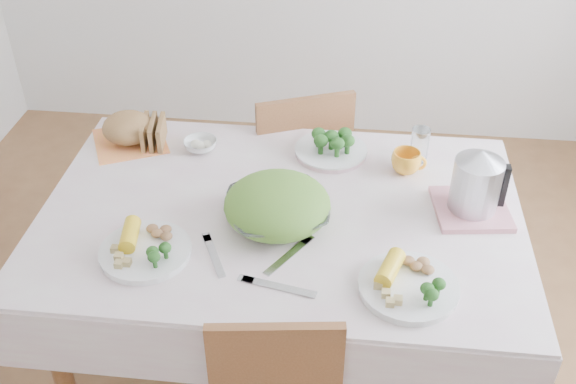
# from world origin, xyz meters

# --- Properties ---
(floor) EXTENTS (3.60, 3.60, 0.00)m
(floor) POSITION_xyz_m (0.00, 0.00, 0.00)
(floor) COLOR brown
(floor) RESTS_ON ground
(dining_table) EXTENTS (1.40, 0.90, 0.75)m
(dining_table) POSITION_xyz_m (0.00, 0.00, 0.38)
(dining_table) COLOR brown
(dining_table) RESTS_ON floor
(tablecloth) EXTENTS (1.50, 1.00, 0.01)m
(tablecloth) POSITION_xyz_m (0.00, 0.00, 0.76)
(tablecloth) COLOR silver
(tablecloth) RESTS_ON dining_table
(chair_far) EXTENTS (0.52, 0.52, 0.88)m
(chair_far) POSITION_xyz_m (-0.04, 0.68, 0.47)
(chair_far) COLOR brown
(chair_far) RESTS_ON floor
(salad_bowl) EXTENTS (0.39, 0.39, 0.07)m
(salad_bowl) POSITION_xyz_m (-0.00, -0.06, 0.80)
(salad_bowl) COLOR white
(salad_bowl) RESTS_ON tablecloth
(dinner_plate_left) EXTENTS (0.31, 0.31, 0.02)m
(dinner_plate_left) POSITION_xyz_m (-0.36, -0.25, 0.77)
(dinner_plate_left) COLOR white
(dinner_plate_left) RESTS_ON tablecloth
(dinner_plate_right) EXTENTS (0.39, 0.39, 0.02)m
(dinner_plate_right) POSITION_xyz_m (0.38, -0.31, 0.77)
(dinner_plate_right) COLOR white
(dinner_plate_right) RESTS_ON tablecloth
(broccoli_plate) EXTENTS (0.31, 0.31, 0.02)m
(broccoli_plate) POSITION_xyz_m (0.14, 0.34, 0.77)
(broccoli_plate) COLOR beige
(broccoli_plate) RESTS_ON tablecloth
(napkin) EXTENTS (0.33, 0.33, 0.00)m
(napkin) POSITION_xyz_m (-0.59, 0.34, 0.76)
(napkin) COLOR #FF944A
(napkin) RESTS_ON tablecloth
(bread_loaf) EXTENTS (0.21, 0.21, 0.11)m
(bread_loaf) POSITION_xyz_m (-0.59, 0.34, 0.82)
(bread_loaf) COLOR brown
(bread_loaf) RESTS_ON napkin
(fruit_bowl) EXTENTS (0.15, 0.15, 0.04)m
(fruit_bowl) POSITION_xyz_m (-0.33, 0.32, 0.78)
(fruit_bowl) COLOR white
(fruit_bowl) RESTS_ON tablecloth
(yellow_mug) EXTENTS (0.11, 0.11, 0.08)m
(yellow_mug) POSITION_xyz_m (0.39, 0.26, 0.80)
(yellow_mug) COLOR #FFA928
(yellow_mug) RESTS_ON tablecloth
(glass_tumbler) EXTENTS (0.08, 0.08, 0.12)m
(glass_tumbler) POSITION_xyz_m (0.44, 0.34, 0.83)
(glass_tumbler) COLOR white
(glass_tumbler) RESTS_ON tablecloth
(pink_tray) EXTENTS (0.25, 0.25, 0.02)m
(pink_tray) POSITION_xyz_m (0.59, 0.06, 0.77)
(pink_tray) COLOR #CA7B85
(pink_tray) RESTS_ON tablecloth
(electric_kettle) EXTENTS (0.17, 0.17, 0.21)m
(electric_kettle) POSITION_xyz_m (0.59, 0.06, 0.88)
(electric_kettle) COLOR #B2B5BA
(electric_kettle) RESTS_ON pink_tray
(fork_left) EXTENTS (0.10, 0.18, 0.00)m
(fork_left) POSITION_xyz_m (-0.17, -0.23, 0.76)
(fork_left) COLOR silver
(fork_left) RESTS_ON tablecloth
(fork_right) EXTENTS (0.13, 0.18, 0.00)m
(fork_right) POSITION_xyz_m (0.05, -0.21, 0.76)
(fork_right) COLOR silver
(fork_right) RESTS_ON tablecloth
(knife) EXTENTS (0.21, 0.07, 0.00)m
(knife) POSITION_xyz_m (0.03, -0.34, 0.76)
(knife) COLOR silver
(knife) RESTS_ON tablecloth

